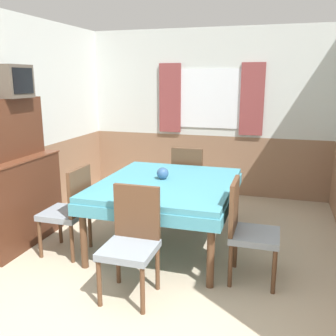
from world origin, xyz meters
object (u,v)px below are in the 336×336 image
(chair_right_near, at_px, (247,228))
(chair_left_near, at_px, (70,208))
(sideboard, at_px, (14,184))
(vase, at_px, (163,173))
(dining_table, at_px, (167,190))
(chair_head_near, at_px, (132,239))
(tv, at_px, (12,81))
(chair_head_window, at_px, (189,178))

(chair_right_near, xyz_separation_m, chair_left_near, (-1.84, 0.00, 0.00))
(sideboard, relative_size, vase, 12.40)
(dining_table, height_order, chair_right_near, chair_right_near)
(chair_head_near, relative_size, vase, 7.21)
(chair_head_near, relative_size, chair_right_near, 1.00)
(dining_table, xyz_separation_m, chair_right_near, (0.92, -0.50, -0.14))
(sideboard, bearing_deg, tv, 70.27)
(chair_right_near, xyz_separation_m, vase, (-0.99, 0.57, 0.30))
(dining_table, xyz_separation_m, chair_head_near, (0.00, -1.03, -0.14))
(chair_head_near, bearing_deg, sideboard, -19.87)
(chair_head_near, bearing_deg, tv, -23.13)
(sideboard, xyz_separation_m, tv, (0.03, 0.09, 1.12))
(vase, bearing_deg, sideboard, -162.37)
(chair_head_near, xyz_separation_m, chair_right_near, (0.92, 0.54, 0.00))
(tv, bearing_deg, chair_right_near, -3.58)
(chair_right_near, distance_m, vase, 1.19)
(sideboard, distance_m, vase, 1.67)
(dining_table, xyz_separation_m, tv, (-1.63, -0.34, 1.17))
(chair_head_window, relative_size, sideboard, 0.58)
(chair_head_window, distance_m, chair_head_near, 2.07)
(dining_table, distance_m, chair_left_near, 1.06)
(dining_table, relative_size, vase, 12.70)
(dining_table, bearing_deg, chair_right_near, -28.34)
(sideboard, bearing_deg, chair_head_window, 41.40)
(chair_left_near, bearing_deg, tv, 77.25)
(chair_right_near, xyz_separation_m, tv, (-2.55, 0.16, 1.30))
(chair_right_near, bearing_deg, sideboard, -91.44)
(chair_head_near, height_order, chair_left_near, same)
(dining_table, distance_m, tv, 2.03)
(chair_right_near, height_order, vase, chair_right_near)
(chair_head_window, xyz_separation_m, vase, (-0.07, -0.96, 0.30))
(chair_left_near, bearing_deg, dining_table, -61.66)
(tv, height_order, vase, tv)
(dining_table, bearing_deg, sideboard, -165.42)
(sideboard, distance_m, tv, 1.12)
(sideboard, bearing_deg, chair_left_near, -5.02)
(chair_right_near, distance_m, chair_left_near, 1.84)
(chair_head_window, bearing_deg, vase, -94.30)
(dining_table, relative_size, chair_left_near, 1.76)
(chair_head_near, distance_m, chair_right_near, 1.07)
(vase, bearing_deg, chair_right_near, -29.83)
(chair_left_near, bearing_deg, chair_right_near, -90.00)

